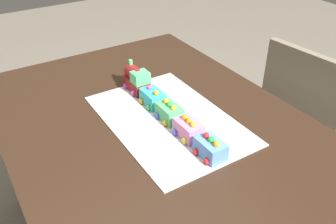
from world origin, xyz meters
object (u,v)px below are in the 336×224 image
dining_table (156,146)px  cake_car_hopper_turquoise (153,98)px  cake_car_flatbed_sky_blue (210,148)px  chair (307,119)px  cake_locomotive (137,80)px  cake_car_tanker_mint_green (170,112)px  cake_car_caboose_bubblegum (189,129)px

dining_table → cake_car_hopper_turquoise: bearing=153.9°
cake_car_flatbed_sky_blue → chair: bearing=104.7°
chair → cake_locomotive: size_ratio=6.14×
cake_locomotive → cake_car_tanker_mint_green: size_ratio=1.40×
cake_locomotive → cake_car_caboose_bubblegum: 0.37m
cake_car_hopper_turquoise → cake_car_caboose_bubblegum: (0.24, 0.00, 0.00)m
dining_table → chair: (0.04, 0.83, -0.16)m
cake_car_tanker_mint_green → cake_car_flatbed_sky_blue: same height
dining_table → chair: size_ratio=1.63×
chair → cake_car_hopper_turquoise: size_ratio=8.60×
cake_locomotive → cake_car_tanker_mint_green: (0.25, 0.00, -0.02)m
dining_table → cake_car_caboose_bubblegum: cake_car_caboose_bubblegum is taller
cake_locomotive → cake_car_flatbed_sky_blue: size_ratio=1.40×
cake_car_hopper_turquoise → cake_car_flatbed_sky_blue: size_ratio=1.00×
cake_car_hopper_turquoise → cake_car_tanker_mint_green: bearing=0.0°
dining_table → cake_car_flatbed_sky_blue: size_ratio=14.00×
cake_car_hopper_turquoise → cake_car_tanker_mint_green: (0.12, 0.00, 0.00)m
chair → cake_car_caboose_bubblegum: chair is taller
cake_car_caboose_bubblegum → dining_table: bearing=-158.4°
cake_car_caboose_bubblegum → cake_car_tanker_mint_green: bearing=180.0°
dining_table → cake_car_flatbed_sky_blue: (0.25, 0.05, 0.14)m
cake_locomotive → cake_car_hopper_turquoise: size_ratio=1.40×
cake_car_tanker_mint_green → cake_car_flatbed_sky_blue: 0.24m
chair → cake_car_flatbed_sky_blue: chair is taller
dining_table → cake_car_flatbed_sky_blue: 0.29m
cake_locomotive → dining_table: bearing=-12.4°
cake_car_hopper_turquoise → cake_car_caboose_bubblegum: size_ratio=1.00×
cake_car_hopper_turquoise → cake_car_flatbed_sky_blue: 0.35m
dining_table → cake_car_hopper_turquoise: cake_car_hopper_turquoise is taller
cake_locomotive → cake_car_tanker_mint_green: bearing=0.0°
cake_locomotive → cake_car_caboose_bubblegum: cake_locomotive is taller
cake_car_flatbed_sky_blue → cake_car_hopper_turquoise: bearing=-180.0°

